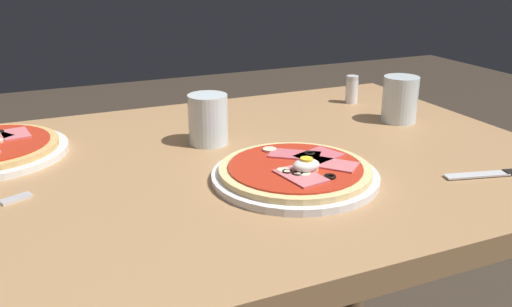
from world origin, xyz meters
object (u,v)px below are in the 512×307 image
at_px(water_glass_near, 208,123).
at_px(knife, 508,173).
at_px(salt_shaker, 352,90).
at_px(water_glass_far, 400,102).
at_px(dining_table, 211,222).
at_px(pizza_foreground, 296,173).

height_order(water_glass_near, knife, water_glass_near).
distance_m(water_glass_near, salt_shaker, 0.44).
bearing_deg(water_glass_far, dining_table, -171.08).
distance_m(pizza_foreground, water_glass_near, 0.24).
relative_size(dining_table, water_glass_far, 12.67).
height_order(pizza_foreground, salt_shaker, salt_shaker).
height_order(dining_table, salt_shaker, salt_shaker).
bearing_deg(pizza_foreground, water_glass_near, 106.81).
distance_m(dining_table, salt_shaker, 0.53).
distance_m(dining_table, water_glass_far, 0.49).
bearing_deg(knife, salt_shaker, 88.39).
relative_size(dining_table, salt_shaker, 18.63).
height_order(pizza_foreground, water_glass_far, water_glass_far).
relative_size(dining_table, pizza_foreground, 4.61).
bearing_deg(pizza_foreground, salt_shaker, 46.99).
distance_m(water_glass_far, knife, 0.32).
bearing_deg(salt_shaker, water_glass_far, -87.30).
relative_size(water_glass_near, salt_shaker, 1.43).
xyz_separation_m(dining_table, water_glass_far, (0.46, 0.07, 0.16)).
bearing_deg(knife, water_glass_far, 86.07).
bearing_deg(water_glass_far, salt_shaker, 92.70).
xyz_separation_m(pizza_foreground, knife, (0.33, -0.12, -0.01)).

